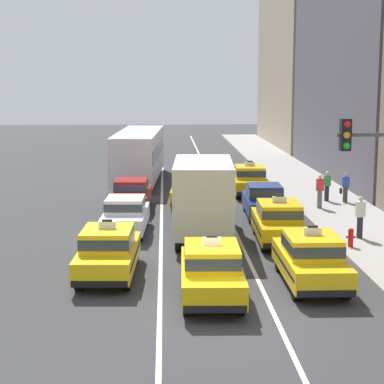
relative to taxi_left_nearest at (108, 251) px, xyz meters
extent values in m
plane|color=#353538|center=(3.33, -3.68, -0.88)|extent=(160.00, 160.00, 0.00)
cube|color=silver|center=(1.73, 16.32, -0.87)|extent=(0.14, 80.00, 0.01)
cube|color=silver|center=(4.93, 16.32, -0.87)|extent=(0.14, 80.00, 0.01)
cube|color=#9E9993|center=(10.53, 11.32, -0.80)|extent=(4.00, 90.00, 0.15)
cube|color=tan|center=(15.53, 44.71, 12.48)|extent=(6.00, 20.74, 26.71)
cylinder|color=black|center=(-0.67, 1.61, -0.56)|extent=(0.27, 0.65, 0.64)
cylinder|color=black|center=(0.80, 1.55, -0.56)|extent=(0.27, 0.65, 0.64)
cylinder|color=black|center=(-0.80, -1.45, -0.56)|extent=(0.27, 0.65, 0.64)
cylinder|color=black|center=(0.68, -1.51, -0.56)|extent=(0.27, 0.65, 0.64)
cube|color=yellow|center=(0.00, 0.05, -0.21)|extent=(1.99, 4.57, 0.70)
cube|color=black|center=(0.00, 0.05, -0.16)|extent=(1.99, 4.21, 0.10)
cube|color=yellow|center=(0.00, -0.10, 0.46)|extent=(1.69, 2.16, 0.64)
cube|color=#2D3842|center=(0.00, -0.10, 0.46)|extent=(1.71, 2.19, 0.35)
cube|color=white|center=(0.00, -0.10, 0.90)|extent=(0.56, 0.14, 0.24)
cube|color=black|center=(0.00, -0.10, 1.05)|extent=(0.32, 0.12, 0.06)
cube|color=black|center=(0.09, 2.26, -0.46)|extent=(1.71, 0.21, 0.20)
cube|color=black|center=(-0.09, -2.16, -0.46)|extent=(1.71, 0.21, 0.20)
cylinder|color=black|center=(-0.44, 7.81, -0.56)|extent=(0.27, 0.65, 0.64)
cylinder|color=black|center=(1.01, 7.75, -0.56)|extent=(0.27, 0.65, 0.64)
cylinder|color=black|center=(-0.56, 4.98, -0.56)|extent=(0.27, 0.65, 0.64)
cylinder|color=black|center=(0.88, 4.91, -0.56)|extent=(0.27, 0.65, 0.64)
cube|color=silver|center=(0.22, 6.36, -0.23)|extent=(1.95, 4.38, 0.66)
cube|color=silver|center=(0.22, 6.26, 0.40)|extent=(1.64, 1.97, 0.60)
cube|color=#2D3842|center=(0.22, 6.26, 0.40)|extent=(1.67, 1.99, 0.33)
cylinder|color=black|center=(-0.43, 12.96, -0.56)|extent=(0.27, 0.65, 0.64)
cylinder|color=black|center=(1.01, 12.90, -0.56)|extent=(0.27, 0.65, 0.64)
cylinder|color=black|center=(-0.55, 10.12, -0.56)|extent=(0.27, 0.65, 0.64)
cylinder|color=black|center=(0.89, 10.06, -0.56)|extent=(0.27, 0.65, 0.64)
cube|color=maroon|center=(0.23, 11.51, -0.23)|extent=(1.94, 4.37, 0.66)
cube|color=maroon|center=(0.23, 11.41, 0.40)|extent=(1.64, 1.96, 0.60)
cube|color=#2D3842|center=(0.23, 11.41, 0.40)|extent=(1.66, 1.98, 0.33)
cylinder|color=black|center=(-0.55, 24.67, -0.56)|extent=(0.28, 0.65, 0.64)
cylinder|color=black|center=(1.45, 24.55, -0.56)|extent=(0.28, 0.65, 0.64)
cylinder|color=black|center=(-0.93, 17.96, -0.56)|extent=(0.28, 0.65, 0.64)
cylinder|color=black|center=(1.06, 17.85, -0.56)|extent=(0.28, 0.65, 0.64)
cube|color=silver|center=(0.26, 21.26, 0.89)|extent=(3.14, 11.33, 2.90)
cube|color=#2D3842|center=(0.26, 21.26, 1.14)|extent=(3.13, 10.88, 0.84)
cube|color=black|center=(0.58, 26.80, 2.09)|extent=(2.13, 0.20, 0.36)
cylinder|color=black|center=(2.57, -0.77, -0.56)|extent=(0.26, 0.65, 0.64)
cylinder|color=black|center=(4.05, -0.81, -0.56)|extent=(0.26, 0.65, 0.64)
cylinder|color=black|center=(2.50, -3.83, -0.56)|extent=(0.26, 0.65, 0.64)
cylinder|color=black|center=(3.97, -3.87, -0.56)|extent=(0.26, 0.65, 0.64)
cube|color=yellow|center=(3.27, -2.32, -0.21)|extent=(1.91, 4.54, 0.70)
cube|color=black|center=(3.27, -2.32, -0.16)|extent=(1.92, 4.18, 0.10)
cube|color=yellow|center=(3.27, -2.47, 0.46)|extent=(1.65, 2.14, 0.64)
cube|color=#2D3842|center=(3.27, -2.47, 0.46)|extent=(1.67, 2.16, 0.35)
cube|color=white|center=(3.27, -2.47, 0.90)|extent=(0.56, 0.13, 0.24)
cube|color=black|center=(3.27, -2.47, 1.05)|extent=(0.32, 0.12, 0.06)
cube|color=black|center=(3.33, -0.11, -0.46)|extent=(1.71, 0.18, 0.20)
cube|color=black|center=(3.22, -4.53, -0.46)|extent=(1.71, 0.18, 0.20)
cylinder|color=black|center=(2.60, 7.11, -0.56)|extent=(0.27, 0.65, 0.64)
cylinder|color=black|center=(4.50, 7.01, -0.56)|extent=(0.27, 0.65, 0.64)
cylinder|color=black|center=(2.40, 3.21, -0.56)|extent=(0.27, 0.65, 0.64)
cylinder|color=black|center=(4.29, 3.11, -0.56)|extent=(0.27, 0.65, 0.64)
cube|color=#194C8C|center=(3.60, 8.04, 0.49)|extent=(2.21, 2.31, 2.10)
cube|color=#2D3842|center=(3.66, 9.10, 0.79)|extent=(1.93, 0.16, 0.76)
cube|color=beige|center=(3.43, 4.78, 1.04)|extent=(2.57, 5.31, 2.70)
cylinder|color=black|center=(2.54, 14.32, -0.56)|extent=(0.28, 0.65, 0.64)
cylinder|color=black|center=(4.01, 14.22, -0.56)|extent=(0.28, 0.65, 0.64)
cylinder|color=black|center=(2.34, 11.27, -0.56)|extent=(0.28, 0.65, 0.64)
cylinder|color=black|center=(3.81, 11.17, -0.56)|extent=(0.28, 0.65, 0.64)
cube|color=yellow|center=(3.17, 12.74, -0.21)|extent=(2.09, 4.61, 0.70)
cube|color=black|center=(3.17, 12.74, -0.16)|extent=(2.09, 4.25, 0.10)
cube|color=yellow|center=(3.16, 12.60, 0.46)|extent=(1.73, 2.20, 0.64)
cube|color=#2D3842|center=(3.16, 12.60, 0.46)|extent=(1.76, 2.22, 0.35)
cube|color=white|center=(3.16, 12.60, 0.90)|extent=(0.57, 0.16, 0.24)
cube|color=black|center=(3.16, 12.60, 1.05)|extent=(0.33, 0.13, 0.06)
cube|color=black|center=(3.32, 14.95, -0.46)|extent=(1.72, 0.25, 0.20)
cube|color=black|center=(3.03, 10.54, -0.46)|extent=(1.72, 0.25, 0.20)
cylinder|color=black|center=(5.80, 0.41, -0.56)|extent=(0.24, 0.64, 0.64)
cylinder|color=black|center=(7.28, 0.40, -0.56)|extent=(0.24, 0.64, 0.64)
cylinder|color=black|center=(5.78, -2.65, -0.56)|extent=(0.24, 0.64, 0.64)
cylinder|color=black|center=(7.26, -2.66, -0.56)|extent=(0.24, 0.64, 0.64)
cube|color=yellow|center=(6.53, -1.13, -0.21)|extent=(1.83, 4.51, 0.70)
cube|color=black|center=(6.53, -1.13, -0.16)|extent=(1.84, 4.15, 0.10)
cube|color=yellow|center=(6.53, -1.28, 0.46)|extent=(1.61, 2.11, 0.64)
cube|color=#2D3842|center=(6.53, -1.28, 0.46)|extent=(1.63, 2.13, 0.35)
cube|color=white|center=(6.53, -1.28, 0.90)|extent=(0.56, 0.12, 0.24)
cube|color=black|center=(6.53, -1.28, 1.05)|extent=(0.32, 0.11, 0.06)
cube|color=black|center=(6.54, 1.08, -0.46)|extent=(1.71, 0.15, 0.20)
cube|color=black|center=(6.52, -3.34, -0.46)|extent=(1.71, 0.15, 0.20)
cylinder|color=black|center=(5.76, 6.08, -0.56)|extent=(0.26, 0.65, 0.64)
cylinder|color=black|center=(7.24, 6.03, -0.56)|extent=(0.26, 0.65, 0.64)
cylinder|color=black|center=(5.65, 3.03, -0.56)|extent=(0.26, 0.65, 0.64)
cylinder|color=black|center=(7.13, 2.97, -0.56)|extent=(0.26, 0.65, 0.64)
cube|color=yellow|center=(6.45, 4.53, -0.21)|extent=(1.96, 4.56, 0.70)
cube|color=black|center=(6.45, 4.53, -0.16)|extent=(1.97, 4.20, 0.10)
cube|color=yellow|center=(6.44, 4.38, 0.46)|extent=(1.67, 2.16, 0.64)
cube|color=#2D3842|center=(6.44, 4.38, 0.46)|extent=(1.69, 2.18, 0.35)
cube|color=white|center=(6.44, 4.38, 0.90)|extent=(0.56, 0.14, 0.24)
cube|color=black|center=(6.44, 4.38, 1.05)|extent=(0.32, 0.12, 0.06)
cube|color=black|center=(6.53, 6.74, -0.46)|extent=(1.71, 0.20, 0.20)
cube|color=black|center=(6.37, 2.32, -0.46)|extent=(1.71, 0.20, 0.20)
cylinder|color=black|center=(5.93, 10.99, -0.56)|extent=(0.26, 0.65, 0.64)
cylinder|color=black|center=(7.37, 10.94, -0.56)|extent=(0.26, 0.65, 0.64)
cylinder|color=black|center=(5.83, 8.16, -0.56)|extent=(0.26, 0.65, 0.64)
cylinder|color=black|center=(7.28, 8.11, -0.56)|extent=(0.26, 0.65, 0.64)
cube|color=navy|center=(6.60, 9.55, -0.23)|extent=(1.91, 4.36, 0.66)
cube|color=navy|center=(6.60, 9.45, 0.40)|extent=(1.62, 1.95, 0.60)
cube|color=#2D3842|center=(6.60, 9.45, 0.40)|extent=(1.64, 1.97, 0.33)
cylinder|color=black|center=(6.04, 17.46, -0.56)|extent=(0.27, 0.65, 0.64)
cylinder|color=black|center=(7.51, 17.40, -0.56)|extent=(0.27, 0.65, 0.64)
cylinder|color=black|center=(5.91, 14.41, -0.56)|extent=(0.27, 0.65, 0.64)
cylinder|color=black|center=(7.38, 14.35, -0.56)|extent=(0.27, 0.65, 0.64)
cube|color=yellow|center=(6.71, 15.91, -0.21)|extent=(1.98, 4.57, 0.70)
cube|color=black|center=(6.71, 15.91, -0.16)|extent=(1.99, 4.21, 0.10)
cube|color=yellow|center=(6.70, 15.76, 0.46)|extent=(1.69, 2.16, 0.64)
cube|color=#2D3842|center=(6.70, 15.76, 0.46)|extent=(1.71, 2.18, 0.35)
cube|color=white|center=(6.70, 15.76, 0.90)|extent=(0.56, 0.14, 0.24)
cube|color=black|center=(6.70, 15.76, 1.05)|extent=(0.32, 0.12, 0.06)
cube|color=black|center=(6.80, 18.11, -0.46)|extent=(1.71, 0.21, 0.20)
cube|color=black|center=(6.62, 13.70, -0.46)|extent=(1.71, 0.21, 0.20)
cylinder|color=slate|center=(9.61, 10.95, -0.29)|extent=(0.24, 0.24, 0.88)
cube|color=red|center=(9.61, 10.95, 0.45)|extent=(0.36, 0.22, 0.59)
sphere|color=beige|center=(9.61, 10.95, 0.86)|extent=(0.20, 0.20, 0.20)
cylinder|color=#473828|center=(11.33, 12.55, -0.33)|extent=(0.24, 0.24, 0.79)
cube|color=#2D4CA5|center=(11.33, 12.55, 0.34)|extent=(0.36, 0.22, 0.55)
sphere|color=tan|center=(11.33, 12.55, 0.72)|extent=(0.20, 0.20, 0.20)
cube|color=black|center=(11.09, 12.55, -0.14)|extent=(0.10, 0.20, 0.28)
cylinder|color=#23232D|center=(9.77, 4.52, -0.29)|extent=(0.24, 0.24, 0.87)
cube|color=silver|center=(9.77, 4.52, 0.46)|extent=(0.36, 0.22, 0.63)
sphere|color=beige|center=(9.77, 4.52, 0.88)|extent=(0.20, 0.20, 0.20)
cylinder|color=#23232D|center=(10.44, 12.91, -0.32)|extent=(0.24, 0.24, 0.81)
cube|color=#338C4C|center=(10.44, 12.91, 0.36)|extent=(0.36, 0.22, 0.56)
sphere|color=beige|center=(10.44, 12.91, 0.75)|extent=(0.20, 0.20, 0.20)
cylinder|color=red|center=(9.01, 3.09, -0.43)|extent=(0.20, 0.20, 0.60)
sphere|color=red|center=(9.01, 3.09, -0.11)|extent=(0.22, 0.22, 0.22)
cylinder|color=red|center=(8.88, 3.09, -0.35)|extent=(0.10, 0.08, 0.08)
cylinder|color=red|center=(9.14, 3.09, -0.35)|extent=(0.10, 0.08, 0.08)
cube|color=black|center=(6.18, -6.00, 4.32)|extent=(0.24, 0.24, 0.76)
sphere|color=red|center=(6.18, -6.13, 4.57)|extent=(0.16, 0.16, 0.16)
sphere|color=orange|center=(6.18, -6.13, 4.32)|extent=(0.16, 0.16, 0.16)
sphere|color=green|center=(6.18, -6.13, 4.07)|extent=(0.16, 0.16, 0.16)
camera|label=1|loc=(1.89, -21.73, 5.61)|focal=62.93mm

